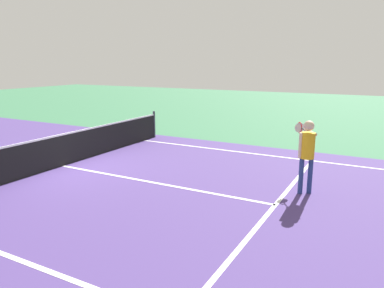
{
  "coord_description": "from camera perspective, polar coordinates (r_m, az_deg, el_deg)",
  "views": [
    {
      "loc": [
        -7.37,
        -8.34,
        3.01
      ],
      "look_at": [
        0.52,
        -4.08,
        1.0
      ],
      "focal_mm": 34.26,
      "sensor_mm": 36.0,
      "label": 1
    }
  ],
  "objects": [
    {
      "name": "court_surface_inbounds",
      "position": [
        11.53,
        -19.46,
        -3.23
      ],
      "size": [
        10.62,
        24.4,
        0.0
      ],
      "primitive_type": "cube",
      "color": "#4C387A",
      "rests_on": "ground_plane"
    },
    {
      "name": "line_sideline_right",
      "position": [
        12.1,
        16.08,
        -2.25
      ],
      "size": [
        0.1,
        11.89,
        0.01
      ],
      "primitive_type": "cube",
      "color": "white",
      "rests_on": "ground_plane"
    },
    {
      "name": "line_service_near",
      "position": [
        8.19,
        12.84,
        -9.23
      ],
      "size": [
        8.22,
        0.1,
        0.01
      ],
      "primitive_type": "cube",
      "color": "white",
      "rests_on": "ground_plane"
    },
    {
      "name": "net",
      "position": [
        11.41,
        -19.64,
        -0.85
      ],
      "size": [
        9.74,
        0.09,
        1.07
      ],
      "color": "#33383D",
      "rests_on": "ground_plane"
    },
    {
      "name": "player_near",
      "position": [
        8.79,
        17.47,
        -0.64
      ],
      "size": [
        1.15,
        0.66,
        1.73
      ],
      "color": "navy",
      "rests_on": "ground_plane"
    },
    {
      "name": "line_center_service",
      "position": [
        9.47,
        -6.21,
        -5.94
      ],
      "size": [
        0.1,
        6.4,
        0.01
      ],
      "primitive_type": "cube",
      "color": "white",
      "rests_on": "ground_plane"
    },
    {
      "name": "ground_plane",
      "position": [
        11.53,
        -19.46,
        -3.24
      ],
      "size": [
        60.0,
        60.0,
        0.0
      ],
      "primitive_type": "plane",
      "color": "#38724C"
    }
  ]
}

